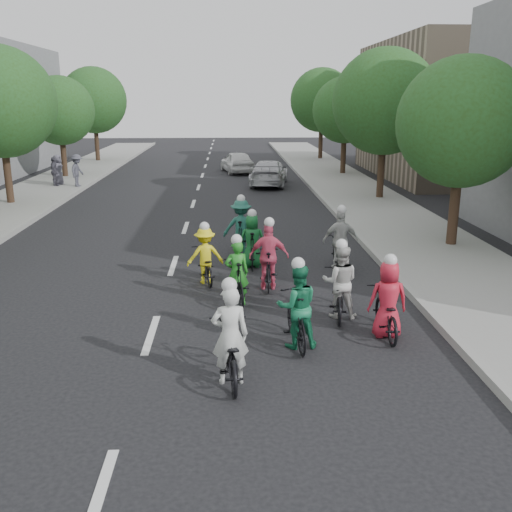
{
  "coord_description": "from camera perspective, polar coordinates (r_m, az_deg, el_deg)",
  "views": [
    {
      "loc": [
        1.63,
        -10.94,
        4.7
      ],
      "look_at": [
        2.28,
        2.34,
        1.0
      ],
      "focal_mm": 40.0,
      "sensor_mm": 36.0,
      "label": 1
    }
  ],
  "objects": [
    {
      "name": "cyclist_9",
      "position": [
        16.32,
        -0.39,
        1.12
      ],
      "size": [
        0.77,
        1.78,
        1.69
      ],
      "rotation": [
        0.0,
        0.0,
        3.11
      ],
      "color": "black",
      "rests_on": "ground"
    },
    {
      "name": "tree_r_2",
      "position": [
        36.26,
        8.9,
        14.21
      ],
      "size": [
        4.0,
        4.0,
        5.97
      ],
      "color": "black",
      "rests_on": "ground"
    },
    {
      "name": "tree_r_3",
      "position": [
        45.11,
        6.6,
        15.22
      ],
      "size": [
        4.8,
        4.8,
        6.93
      ],
      "color": "black",
      "rests_on": "ground"
    },
    {
      "name": "follow_car_lead",
      "position": [
        31.92,
        1.31,
        8.32
      ],
      "size": [
        2.62,
        4.96,
        1.37
      ],
      "primitive_type": "imported",
      "rotation": [
        0.0,
        0.0,
        2.99
      ],
      "color": "#B4B4B9",
      "rests_on": "ground"
    },
    {
      "name": "bldg_se",
      "position": [
        37.79,
        20.16,
        13.57
      ],
      "size": [
        10.0,
        14.0,
        8.0
      ],
      "primitive_type": "cube",
      "color": "gray",
      "rests_on": "ground"
    },
    {
      "name": "follow_car_trail",
      "position": [
        37.45,
        -1.9,
        9.39
      ],
      "size": [
        2.37,
        4.28,
        1.38
      ],
      "primitive_type": "imported",
      "rotation": [
        0.0,
        0.0,
        3.33
      ],
      "color": "silver",
      "rests_on": "ground"
    },
    {
      "name": "ground",
      "position": [
        12.02,
        -10.45,
        -7.74
      ],
      "size": [
        120.0,
        120.0,
        0.0
      ],
      "primitive_type": "plane",
      "color": "black",
      "rests_on": "ground"
    },
    {
      "name": "spectator_1",
      "position": [
        32.47,
        -19.53,
        7.97
      ],
      "size": [
        0.42,
        0.91,
        1.53
      ],
      "primitive_type": "imported",
      "rotation": [
        0.0,
        0.0,
        1.62
      ],
      "color": "#4B4955",
      "rests_on": "sidewalk_left"
    },
    {
      "name": "curb_left",
      "position": [
        22.78,
        -22.45,
        2.68
      ],
      "size": [
        0.18,
        80.0,
        0.18
      ],
      "primitive_type": "cube",
      "color": "#999993",
      "rests_on": "ground"
    },
    {
      "name": "cyclist_4",
      "position": [
        11.88,
        12.93,
        -5.03
      ],
      "size": [
        0.8,
        1.79,
        1.75
      ],
      "rotation": [
        0.0,
        0.0,
        3.11
      ],
      "color": "black",
      "rests_on": "ground"
    },
    {
      "name": "sidewalk_right",
      "position": [
        22.37,
        13.85,
        3.16
      ],
      "size": [
        4.0,
        80.0,
        0.15
      ],
      "primitive_type": "cube",
      "color": "gray",
      "rests_on": "ground"
    },
    {
      "name": "cyclist_6",
      "position": [
        12.72,
        8.33,
        -3.28
      ],
      "size": [
        0.96,
        1.96,
        1.78
      ],
      "rotation": [
        0.0,
        0.0,
        2.98
      ],
      "color": "black",
      "rests_on": "ground"
    },
    {
      "name": "cyclist_8",
      "position": [
        16.19,
        8.4,
        0.86
      ],
      "size": [
        1.01,
        1.71,
        1.86
      ],
      "rotation": [
        0.0,
        0.0,
        3.16
      ],
      "color": "black",
      "rests_on": "ground"
    },
    {
      "name": "spectator_0",
      "position": [
        31.86,
        -17.44,
        8.16
      ],
      "size": [
        0.82,
        1.19,
        1.68
      ],
      "primitive_type": "imported",
      "rotation": [
        0.0,
        0.0,
        1.38
      ],
      "color": "#4D4D5A",
      "rests_on": "sidewalk_left"
    },
    {
      "name": "curb_right",
      "position": [
        21.89,
        8.95,
        3.2
      ],
      "size": [
        0.18,
        80.0,
        0.18
      ],
      "primitive_type": "cube",
      "color": "#999993",
      "rests_on": "ground"
    },
    {
      "name": "tree_l_5",
      "position": [
        45.03,
        -15.92,
        14.75
      ],
      "size": [
        4.8,
        4.8,
        6.93
      ],
      "color": "black",
      "rests_on": "ground"
    },
    {
      "name": "tree_l_4",
      "position": [
        36.3,
        -19.04,
        13.57
      ],
      "size": [
        4.0,
        4.0,
        5.97
      ],
      "color": "black",
      "rests_on": "ground"
    },
    {
      "name": "cyclist_2",
      "position": [
        14.96,
        -5.09,
        -0.44
      ],
      "size": [
        1.05,
        1.75,
        1.63
      ],
      "rotation": [
        0.0,
        0.0,
        3.35
      ],
      "color": "black",
      "rests_on": "ground"
    },
    {
      "name": "spectator_2",
      "position": [
        32.98,
        -19.19,
        8.17
      ],
      "size": [
        0.52,
        0.79,
        1.6
      ],
      "primitive_type": "imported",
      "rotation": [
        0.0,
        0.0,
        1.59
      ],
      "color": "#565462",
      "rests_on": "sidewalk_left"
    },
    {
      "name": "cyclist_7",
      "position": [
        17.58,
        -1.49,
        2.49
      ],
      "size": [
        1.18,
        1.9,
        1.88
      ],
      "rotation": [
        0.0,
        0.0,
        3.02
      ],
      "color": "black",
      "rests_on": "ground"
    },
    {
      "name": "cyclist_1",
      "position": [
        11.12,
        4.1,
        -5.65
      ],
      "size": [
        0.85,
        1.85,
        1.81
      ],
      "rotation": [
        0.0,
        0.0,
        3.21
      ],
      "color": "black",
      "rests_on": "ground"
    },
    {
      "name": "tree_r_1",
      "position": [
        27.49,
        12.77,
        14.8
      ],
      "size": [
        4.8,
        4.8,
        6.93
      ],
      "color": "black",
      "rests_on": "ground"
    },
    {
      "name": "cyclist_0",
      "position": [
        9.8,
        -2.6,
        -9.16
      ],
      "size": [
        0.79,
        1.9,
        1.88
      ],
      "rotation": [
        0.0,
        0.0,
        3.22
      ],
      "color": "black",
      "rests_on": "ground"
    },
    {
      "name": "tree_r_0",
      "position": [
        18.96,
        19.92,
        12.43
      ],
      "size": [
        4.0,
        4.0,
        5.97
      ],
      "color": "black",
      "rests_on": "ground"
    },
    {
      "name": "cyclist_5",
      "position": [
        13.36,
        -1.93,
        -2.29
      ],
      "size": [
        0.76,
        1.83,
        1.7
      ],
      "rotation": [
        0.0,
        0.0,
        3.29
      ],
      "color": "black",
      "rests_on": "ground"
    },
    {
      "name": "cyclist_3",
      "position": [
        14.41,
        1.29,
        -0.64
      ],
      "size": [
        1.03,
        1.7,
        1.86
      ],
      "rotation": [
        0.0,
        0.0,
        3.06
      ],
      "color": "black",
      "rests_on": "ground"
    }
  ]
}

